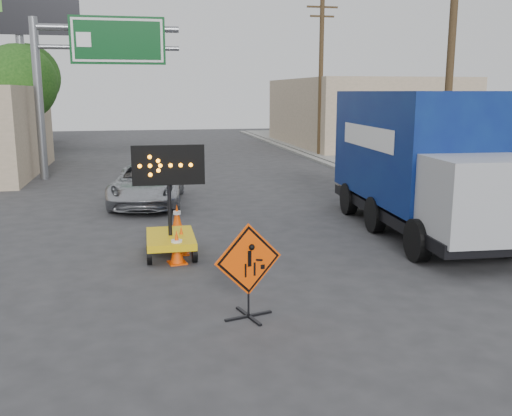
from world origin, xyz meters
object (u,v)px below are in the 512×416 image
object	(u,v)px
box_truck	(417,169)
pickup_truck	(148,184)
arrow_board	(170,231)
construction_sign	(248,268)

from	to	relation	value
box_truck	pickup_truck	bearing A→B (deg)	145.52
arrow_board	pickup_truck	bearing A→B (deg)	94.08
box_truck	arrow_board	bearing A→B (deg)	-167.78
construction_sign	box_truck	world-z (taller)	box_truck
pickup_truck	box_truck	world-z (taller)	box_truck
pickup_truck	box_truck	bearing A→B (deg)	-30.99
arrow_board	pickup_truck	distance (m)	6.53
construction_sign	arrow_board	xyz separation A→B (m)	(-1.07, 4.02, -0.28)
pickup_truck	construction_sign	bearing A→B (deg)	-75.37
arrow_board	box_truck	distance (m)	6.85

